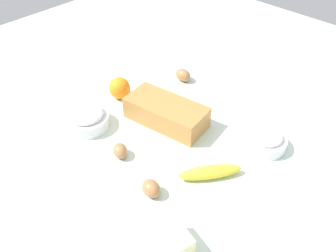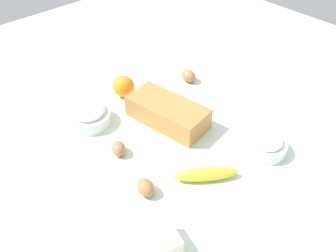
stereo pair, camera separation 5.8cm
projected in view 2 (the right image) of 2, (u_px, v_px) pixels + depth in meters
The scene contains 10 objects.
ground_plane at pixel (168, 137), 1.22m from camera, with size 2.40×2.40×0.02m, color silver.
loaf_pan at pixel (168, 112), 1.24m from camera, with size 0.30×0.17×0.08m.
flour_bowl at pixel (89, 115), 1.24m from camera, with size 0.15×0.15×0.07m.
sugar_bowl at pixel (266, 145), 1.14m from camera, with size 0.13×0.13×0.06m.
banana at pixel (206, 174), 1.06m from camera, with size 0.19×0.04×0.04m, color yellow.
orange_fruit at pixel (124, 86), 1.36m from camera, with size 0.08×0.08×0.08m, color orange.
butter_block at pixel (163, 241), 0.88m from camera, with size 0.09×0.06×0.06m, color #F4EDB2.
egg_near_butter at pixel (188, 76), 1.45m from camera, with size 0.05×0.05×0.07m, color #A46E42.
egg_beside_bowl at pixel (145, 187), 1.01m from camera, with size 0.05×0.05×0.06m, color #A16C41.
egg_loose at pixel (118, 148), 1.13m from camera, with size 0.04×0.04×0.06m, color #A67043.
Camera 2 is at (0.66, -0.61, 0.82)m, focal length 38.61 mm.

